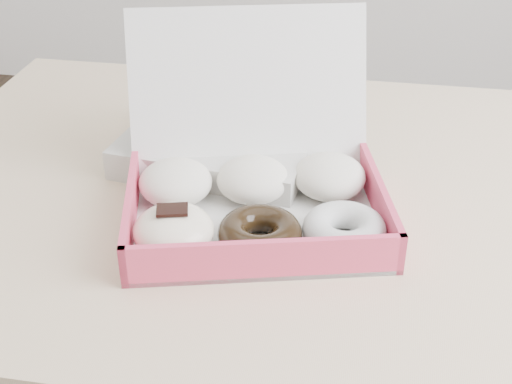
# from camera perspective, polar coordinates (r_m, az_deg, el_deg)

# --- Properties ---
(table) EXTENTS (1.20, 0.80, 0.75)m
(table) POSITION_cam_1_polar(r_m,az_deg,el_deg) (1.03, 4.85, -3.54)
(table) COLOR #D1AF8A
(table) RESTS_ON ground
(donut_box) EXTENTS (0.39, 0.37, 0.23)m
(donut_box) POSITION_cam_1_polar(r_m,az_deg,el_deg) (0.91, -0.28, 0.06)
(donut_box) COLOR silver
(donut_box) RESTS_ON table
(newspapers) EXTENTS (0.30, 0.25, 0.04)m
(newspapers) POSITION_cam_1_polar(r_m,az_deg,el_deg) (1.05, -2.75, 3.70)
(newspapers) COLOR silver
(newspapers) RESTS_ON table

